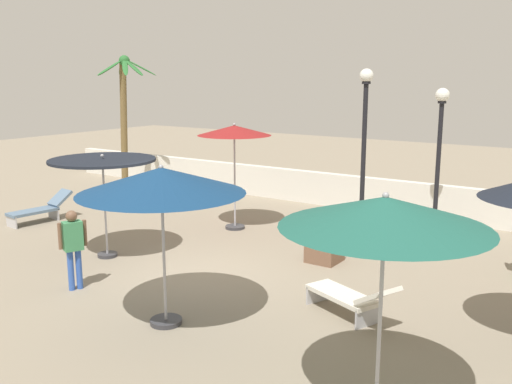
{
  "coord_description": "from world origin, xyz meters",
  "views": [
    {
      "loc": [
        7.66,
        -8.47,
        4.17
      ],
      "look_at": [
        0.0,
        2.82,
        1.4
      ],
      "focal_mm": 39.78,
      "sensor_mm": 36.0,
      "label": 1
    }
  ],
  "objects_px": {
    "patio_umbrella_2": "(385,214)",
    "patio_umbrella_0": "(234,133)",
    "guest_0": "(73,242)",
    "lounge_chair_1": "(40,209)",
    "planter": "(325,245)",
    "patio_umbrella_4": "(103,165)",
    "lamp_post_2": "(364,141)",
    "lounge_chair_0": "(351,296)",
    "lamp_post_1": "(439,146)",
    "palm_tree_0": "(124,105)",
    "patio_umbrella_3": "(161,182)"
  },
  "relations": [
    {
      "from": "patio_umbrella_4",
      "to": "lounge_chair_0",
      "type": "relative_size",
      "value": 1.26
    },
    {
      "from": "patio_umbrella_2",
      "to": "palm_tree_0",
      "type": "xyz_separation_m",
      "value": [
        -13.56,
        8.67,
        0.55
      ]
    },
    {
      "from": "lounge_chair_0",
      "to": "guest_0",
      "type": "relative_size",
      "value": 1.19
    },
    {
      "from": "patio_umbrella_2",
      "to": "guest_0",
      "type": "bearing_deg",
      "value": 173.38
    },
    {
      "from": "patio_umbrella_0",
      "to": "planter",
      "type": "distance_m",
      "value": 4.29
    },
    {
      "from": "patio_umbrella_4",
      "to": "guest_0",
      "type": "height_order",
      "value": "patio_umbrella_4"
    },
    {
      "from": "patio_umbrella_2",
      "to": "planter",
      "type": "distance_m",
      "value": 6.54
    },
    {
      "from": "patio_umbrella_2",
      "to": "palm_tree_0",
      "type": "height_order",
      "value": "palm_tree_0"
    },
    {
      "from": "patio_umbrella_0",
      "to": "lamp_post_2",
      "type": "distance_m",
      "value": 3.51
    },
    {
      "from": "patio_umbrella_0",
      "to": "palm_tree_0",
      "type": "relative_size",
      "value": 0.6
    },
    {
      "from": "patio_umbrella_4",
      "to": "palm_tree_0",
      "type": "relative_size",
      "value": 0.49
    },
    {
      "from": "patio_umbrella_2",
      "to": "patio_umbrella_4",
      "type": "bearing_deg",
      "value": 161.75
    },
    {
      "from": "patio_umbrella_2",
      "to": "patio_umbrella_4",
      "type": "relative_size",
      "value": 1.18
    },
    {
      "from": "palm_tree_0",
      "to": "planter",
      "type": "relative_size",
      "value": 5.83
    },
    {
      "from": "lamp_post_1",
      "to": "lounge_chair_0",
      "type": "bearing_deg",
      "value": -85.91
    },
    {
      "from": "lamp_post_2",
      "to": "patio_umbrella_3",
      "type": "bearing_deg",
      "value": -95.77
    },
    {
      "from": "patio_umbrella_3",
      "to": "lamp_post_2",
      "type": "relative_size",
      "value": 0.64
    },
    {
      "from": "patio_umbrella_2",
      "to": "patio_umbrella_0",
      "type": "bearing_deg",
      "value": 137.08
    },
    {
      "from": "planter",
      "to": "lounge_chair_1",
      "type": "bearing_deg",
      "value": -170.73
    },
    {
      "from": "lamp_post_1",
      "to": "guest_0",
      "type": "xyz_separation_m",
      "value": [
        -4.7,
        -8.08,
        -1.41
      ]
    },
    {
      "from": "lamp_post_1",
      "to": "lounge_chair_1",
      "type": "xyz_separation_m",
      "value": [
        -9.97,
        -5.12,
        -1.99
      ]
    },
    {
      "from": "patio_umbrella_4",
      "to": "lamp_post_2",
      "type": "xyz_separation_m",
      "value": [
        4.39,
        4.66,
        0.39
      ]
    },
    {
      "from": "patio_umbrella_4",
      "to": "palm_tree_0",
      "type": "bearing_deg",
      "value": 133.38
    },
    {
      "from": "guest_0",
      "to": "patio_umbrella_0",
      "type": "bearing_deg",
      "value": 91.11
    },
    {
      "from": "lounge_chair_1",
      "to": "guest_0",
      "type": "bearing_deg",
      "value": -29.26
    },
    {
      "from": "lamp_post_1",
      "to": "lounge_chair_0",
      "type": "distance_m",
      "value": 6.58
    },
    {
      "from": "patio_umbrella_3",
      "to": "guest_0",
      "type": "relative_size",
      "value": 1.72
    },
    {
      "from": "patio_umbrella_4",
      "to": "patio_umbrella_2",
      "type": "bearing_deg",
      "value": -18.25
    },
    {
      "from": "patio_umbrella_0",
      "to": "lounge_chair_1",
      "type": "bearing_deg",
      "value": -153.39
    },
    {
      "from": "patio_umbrella_0",
      "to": "patio_umbrella_3",
      "type": "relative_size",
      "value": 1.06
    },
    {
      "from": "lamp_post_2",
      "to": "lounge_chair_0",
      "type": "distance_m",
      "value": 5.45
    },
    {
      "from": "lamp_post_1",
      "to": "lamp_post_2",
      "type": "xyz_separation_m",
      "value": [
        -1.42,
        -1.62,
        0.19
      ]
    },
    {
      "from": "guest_0",
      "to": "patio_umbrella_3",
      "type": "bearing_deg",
      "value": -3.97
    },
    {
      "from": "lamp_post_2",
      "to": "patio_umbrella_0",
      "type": "bearing_deg",
      "value": -164.93
    },
    {
      "from": "patio_umbrella_2",
      "to": "planter",
      "type": "bearing_deg",
      "value": 123.32
    },
    {
      "from": "patio_umbrella_4",
      "to": "lamp_post_2",
      "type": "distance_m",
      "value": 6.41
    },
    {
      "from": "patio_umbrella_2",
      "to": "lamp_post_2",
      "type": "relative_size",
      "value": 0.66
    },
    {
      "from": "lounge_chair_1",
      "to": "planter",
      "type": "xyz_separation_m",
      "value": [
        8.59,
        1.4,
        -0.01
      ]
    },
    {
      "from": "guest_0",
      "to": "lamp_post_1",
      "type": "bearing_deg",
      "value": 59.83
    },
    {
      "from": "patio_umbrella_4",
      "to": "guest_0",
      "type": "xyz_separation_m",
      "value": [
        1.11,
        -1.8,
        -1.21
      ]
    },
    {
      "from": "lounge_chair_0",
      "to": "planter",
      "type": "height_order",
      "value": "planter"
    },
    {
      "from": "patio_umbrella_0",
      "to": "lounge_chair_0",
      "type": "height_order",
      "value": "patio_umbrella_0"
    },
    {
      "from": "patio_umbrella_2",
      "to": "lounge_chair_1",
      "type": "distance_m",
      "value": 12.73
    },
    {
      "from": "patio_umbrella_4",
      "to": "planter",
      "type": "relative_size",
      "value": 2.88
    },
    {
      "from": "patio_umbrella_3",
      "to": "patio_umbrella_4",
      "type": "distance_m",
      "value": 4.22
    },
    {
      "from": "lounge_chair_0",
      "to": "lamp_post_2",
      "type": "bearing_deg",
      "value": 111.9
    },
    {
      "from": "palm_tree_0",
      "to": "guest_0",
      "type": "height_order",
      "value": "palm_tree_0"
    },
    {
      "from": "patio_umbrella_0",
      "to": "lamp_post_2",
      "type": "relative_size",
      "value": 0.67
    },
    {
      "from": "lamp_post_2",
      "to": "palm_tree_0",
      "type": "bearing_deg",
      "value": 171.92
    },
    {
      "from": "palm_tree_0",
      "to": "lounge_chair_1",
      "type": "distance_m",
      "value": 5.89
    }
  ]
}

